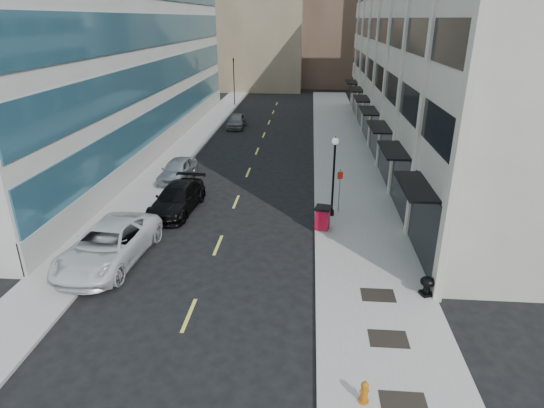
% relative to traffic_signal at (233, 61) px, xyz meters
% --- Properties ---
extents(ground, '(160.00, 160.00, 0.00)m').
position_rel_traffic_signal_xyz_m(ground, '(5.50, -48.00, -5.72)').
color(ground, black).
rests_on(ground, ground).
extents(sidewalk_right, '(5.00, 80.00, 0.15)m').
position_rel_traffic_signal_xyz_m(sidewalk_right, '(13.00, -28.00, -5.64)').
color(sidewalk_right, gray).
rests_on(sidewalk_right, ground).
extents(sidewalk_left, '(3.00, 80.00, 0.15)m').
position_rel_traffic_signal_xyz_m(sidewalk_left, '(-1.00, -28.00, -5.64)').
color(sidewalk_left, gray).
rests_on(sidewalk_left, ground).
extents(building_right, '(15.30, 46.50, 18.25)m').
position_rel_traffic_signal_xyz_m(building_right, '(22.44, -21.01, 3.28)').
color(building_right, beige).
rests_on(building_right, ground).
extents(building_left, '(16.14, 46.00, 20.00)m').
position_rel_traffic_signal_xyz_m(building_left, '(-10.45, -21.00, 4.27)').
color(building_left, beige).
rests_on(building_left, ground).
extents(skyline_tan_far, '(12.00, 14.00, 22.00)m').
position_rel_traffic_signal_xyz_m(skyline_tan_far, '(-8.50, 30.00, 5.28)').
color(skyline_tan_far, '#9A8564').
rests_on(skyline_tan_far, ground).
extents(skyline_stone, '(10.00, 14.00, 20.00)m').
position_rel_traffic_signal_xyz_m(skyline_stone, '(23.50, 18.00, 4.28)').
color(skyline_stone, beige).
rests_on(skyline_stone, ground).
extents(grate_near, '(1.40, 1.00, 0.01)m').
position_rel_traffic_signal_xyz_m(grate_near, '(13.10, -50.00, -5.56)').
color(grate_near, black).
rests_on(grate_near, sidewalk_right).
extents(grate_mid, '(1.40, 1.00, 0.01)m').
position_rel_traffic_signal_xyz_m(grate_mid, '(13.10, -47.00, -5.56)').
color(grate_mid, black).
rests_on(grate_mid, sidewalk_right).
extents(grate_far, '(1.40, 1.00, 0.01)m').
position_rel_traffic_signal_xyz_m(grate_far, '(13.10, -44.20, -5.56)').
color(grate_far, black).
rests_on(grate_far, sidewalk_right).
extents(road_centerline, '(0.15, 68.20, 0.01)m').
position_rel_traffic_signal_xyz_m(road_centerline, '(5.50, -31.00, -5.71)').
color(road_centerline, '#D8CC4C').
rests_on(road_centerline, ground).
extents(traffic_signal, '(0.66, 0.66, 6.98)m').
position_rel_traffic_signal_xyz_m(traffic_signal, '(0.00, 0.00, 0.00)').
color(traffic_signal, black).
rests_on(traffic_signal, ground).
extents(car_white_van, '(3.58, 6.83, 1.84)m').
position_rel_traffic_signal_xyz_m(car_white_van, '(0.70, -42.16, -4.80)').
color(car_white_van, silver).
rests_on(car_white_van, ground).
extents(car_black_pickup, '(2.75, 5.73, 1.61)m').
position_rel_traffic_signal_xyz_m(car_black_pickup, '(2.22, -35.73, -4.91)').
color(car_black_pickup, black).
rests_on(car_black_pickup, ground).
extents(car_silver_sedan, '(2.24, 4.81, 1.59)m').
position_rel_traffic_signal_xyz_m(car_silver_sedan, '(0.70, -30.27, -4.92)').
color(car_silver_sedan, '#9B9FA3').
rests_on(car_silver_sedan, ground).
extents(car_grey_sedan, '(1.82, 4.38, 1.48)m').
position_rel_traffic_signal_xyz_m(car_grey_sedan, '(2.30, -13.00, -4.98)').
color(car_grey_sedan, slate).
rests_on(car_grey_sedan, ground).
extents(fire_hydrant, '(0.32, 0.32, 0.79)m').
position_rel_traffic_signal_xyz_m(fire_hydrant, '(11.90, -50.00, -5.18)').
color(fire_hydrant, '#C4610D').
rests_on(fire_hydrant, sidewalk_right).
extents(trash_bin, '(0.96, 0.98, 1.31)m').
position_rel_traffic_signal_xyz_m(trash_bin, '(10.90, -37.87, -4.86)').
color(trash_bin, '#A90B23').
rests_on(trash_bin, sidewalk_right).
extents(lamppost, '(0.40, 0.40, 4.75)m').
position_rel_traffic_signal_xyz_m(lamppost, '(11.48, -35.97, -2.78)').
color(lamppost, black).
rests_on(lamppost, sidewalk_right).
extents(sign_post, '(0.31, 0.08, 2.67)m').
position_rel_traffic_signal_xyz_m(sign_post, '(11.90, -35.40, -3.87)').
color(sign_post, slate).
rests_on(sign_post, sidewalk_right).
extents(urn_planter, '(0.61, 0.61, 0.84)m').
position_rel_traffic_signal_xyz_m(urn_planter, '(15.10, -44.00, -5.06)').
color(urn_planter, black).
rests_on(urn_planter, sidewalk_right).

